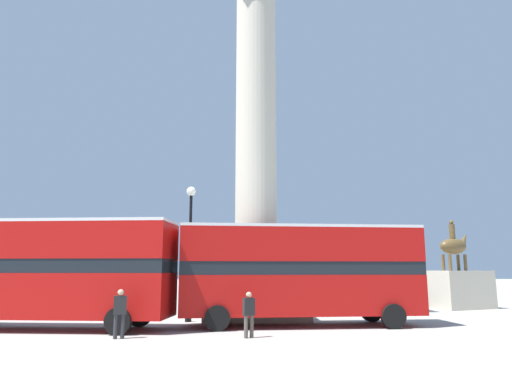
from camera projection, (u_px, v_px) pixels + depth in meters
ground_plane at (256, 318)px, 22.81m from camera, size 200.00×200.00×0.00m
monument_column at (256, 165)px, 24.13m from camera, size 5.02×5.02×20.43m
bus_a at (300, 270)px, 19.81m from camera, size 10.41×3.47×4.26m
bus_b at (44, 269)px, 18.61m from camera, size 10.65×3.60×4.36m
equestrian_statue at (456, 285)px, 28.70m from camera, size 4.54×3.93×5.54m
street_lamp at (190, 242)px, 21.71m from camera, size 0.45×0.45×6.36m
pedestrian_near_lamp at (120, 311)px, 16.00m from camera, size 0.47×0.29×1.69m
pedestrian_by_plinth at (249, 313)px, 16.18m from camera, size 0.45×0.33×1.59m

